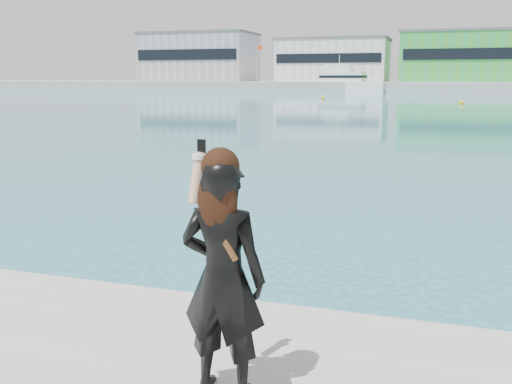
% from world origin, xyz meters
% --- Properties ---
extents(far_quay, '(320.00, 40.00, 2.00)m').
position_xyz_m(far_quay, '(0.00, 130.00, 1.00)').
color(far_quay, '#9E9E99').
rests_on(far_quay, ground).
extents(warehouse_grey_left, '(26.52, 16.36, 11.50)m').
position_xyz_m(warehouse_grey_left, '(-55.00, 127.98, 7.76)').
color(warehouse_grey_left, gray).
rests_on(warehouse_grey_left, far_quay).
extents(warehouse_white, '(24.48, 15.35, 9.50)m').
position_xyz_m(warehouse_white, '(-22.00, 127.98, 6.76)').
color(warehouse_white, silver).
rests_on(warehouse_white, far_quay).
extents(warehouse_green, '(30.60, 16.36, 10.50)m').
position_xyz_m(warehouse_green, '(8.00, 127.98, 7.26)').
color(warehouse_green, green).
rests_on(warehouse_green, far_quay).
extents(flagpole_left, '(1.28, 0.16, 8.00)m').
position_xyz_m(flagpole_left, '(-37.91, 121.00, 6.54)').
color(flagpole_left, silver).
rests_on(flagpole_left, far_quay).
extents(motor_yacht, '(16.13, 6.80, 7.29)m').
position_xyz_m(motor_yacht, '(-16.79, 112.28, 2.05)').
color(motor_yacht, white).
rests_on(motor_yacht, ground).
extents(buoy_near, '(0.50, 0.50, 0.50)m').
position_xyz_m(buoy_near, '(3.88, 63.06, 0.00)').
color(buoy_near, yellow).
rests_on(buoy_near, ground).
extents(buoy_far, '(0.50, 0.50, 0.50)m').
position_xyz_m(buoy_far, '(-13.69, 74.10, 0.00)').
color(buoy_far, yellow).
rests_on(buoy_far, ground).
extents(woman, '(0.59, 0.40, 1.66)m').
position_xyz_m(woman, '(0.40, -0.57, 1.64)').
color(woman, black).
rests_on(woman, near_quay).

